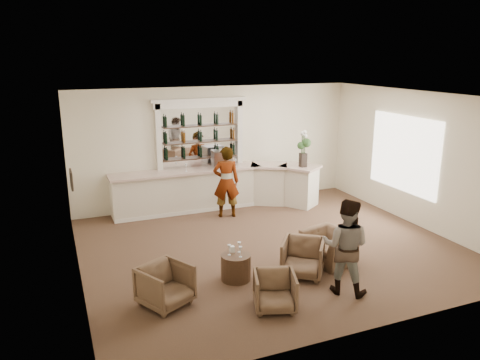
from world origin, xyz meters
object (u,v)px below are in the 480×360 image
bar_counter (218,188)px  flower_vase (303,146)px  sommelier (226,182)px  guest (346,246)px  armchair_right (303,258)px  armchair_left (165,285)px  espresso_machine (222,159)px  cocktail_table (236,267)px  armchair_center (275,291)px  armchair_far (330,247)px

bar_counter → flower_vase: 2.61m
sommelier → guest: size_ratio=1.08×
sommelier → armchair_right: sommelier is taller
armchair_left → flower_vase: bearing=10.8°
bar_counter → espresso_machine: bearing=28.0°
cocktail_table → espresso_machine: bearing=73.2°
armchair_center → armchair_far: bearing=52.7°
cocktail_table → armchair_left: armchair_left is taller
armchair_right → flower_vase: flower_vase is taller
sommelier → bar_counter: bearing=-77.6°
bar_counter → armchair_center: bearing=-99.6°
armchair_left → armchair_far: size_ratio=0.80×
espresso_machine → flower_vase: size_ratio=0.52×
armchair_center → espresso_machine: bearing=98.0°
espresso_machine → armchair_far: bearing=-72.8°
cocktail_table → armchair_center: armchair_center is taller
armchair_right → espresso_machine: bearing=126.7°
armchair_center → flower_vase: (3.14, 4.64, 1.39)m
guest → espresso_machine: guest is taller
armchair_right → espresso_machine: (0.02, 4.55, 1.01)m
sommelier → espresso_machine: 0.93m
bar_counter → armchair_center: bar_counter is taller
bar_counter → sommelier: sommelier is taller
sommelier → flower_vase: bearing=-166.5°
flower_vase → armchair_far: bearing=-110.5°
sommelier → armchair_far: (0.98, -3.41, -0.62)m
armchair_center → armchair_far: same height
bar_counter → espresso_machine: 0.82m
armchair_left → armchair_far: (3.53, 0.43, -0.04)m
armchair_left → flower_vase: flower_vase is taller
armchair_left → espresso_machine: size_ratio=1.50×
armchair_far → bar_counter: bearing=178.0°
armchair_left → bar_counter: bearing=32.8°
guest → armchair_left: bearing=30.8°
guest → armchair_right: guest is taller
sommelier → flower_vase: 2.38m
sommelier → flower_vase: flower_vase is taller
sommelier → guest: bearing=110.2°
sommelier → armchair_center: 4.77m
guest → armchair_far: 1.38m
guest → armchair_far: guest is taller
cocktail_table → armchair_right: bearing=-14.3°
guest → armchair_center: (-1.41, -0.06, -0.55)m
cocktail_table → armchair_right: size_ratio=0.72×
bar_counter → armchair_right: (0.14, -4.46, -0.21)m
armchair_center → armchair_right: size_ratio=0.89×
guest → armchair_left: size_ratio=2.21×
bar_counter → armchair_center: 5.45m
armchair_left → cocktail_table: bearing=-11.9°
cocktail_table → armchair_far: bearing=0.4°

